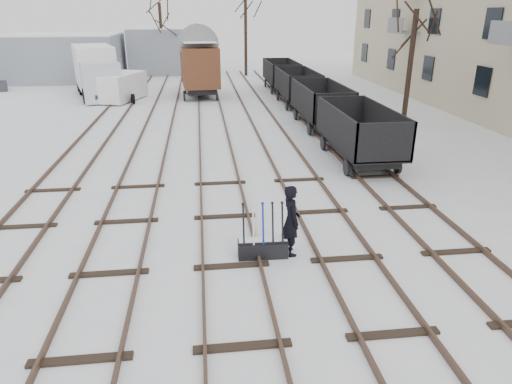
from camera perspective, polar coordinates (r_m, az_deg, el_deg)
ground at (r=11.67m, az=-3.07°, el=-9.32°), size 120.00×120.00×0.00m
tracks at (r=24.41m, az=-5.37°, el=7.49°), size 13.90×52.00×0.16m
shed_left at (r=47.80m, az=-22.79°, el=15.29°), size 10.00×8.00×4.10m
shed_right at (r=50.25m, az=-11.29°, el=16.95°), size 7.00×6.00×4.50m
ground_frame at (r=11.97m, az=0.86°, el=-6.88°), size 1.31×0.45×1.49m
worker at (r=11.87m, az=4.41°, el=-3.55°), size 0.55×0.76×1.92m
freight_wagon_a at (r=19.96m, az=12.68°, el=6.25°), size 2.26×5.65×2.31m
freight_wagon_b at (r=25.92m, az=8.08°, el=10.03°), size 2.26×5.65×2.31m
freight_wagon_c at (r=32.04m, az=5.16°, el=12.35°), size 2.26×5.65×2.31m
freight_wagon_d at (r=38.26m, az=3.16°, el=13.91°), size 2.26×5.65×2.31m
box_van_wagon at (r=35.19m, az=-7.11°, el=15.52°), size 3.17×5.48×4.04m
lorry at (r=37.11m, az=-19.39°, el=14.08°), size 4.14×8.39×3.64m
panel_van at (r=34.82m, az=-16.43°, el=12.52°), size 3.25×4.74×1.92m
tree_near at (r=28.29m, az=18.68°, el=14.61°), size 0.30×0.30×6.14m
tree_far_left at (r=47.45m, az=-11.68°, el=18.07°), size 0.30×0.30×6.80m
tree_far_right at (r=47.13m, az=-1.31°, el=19.94°), size 0.30×0.30×9.24m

